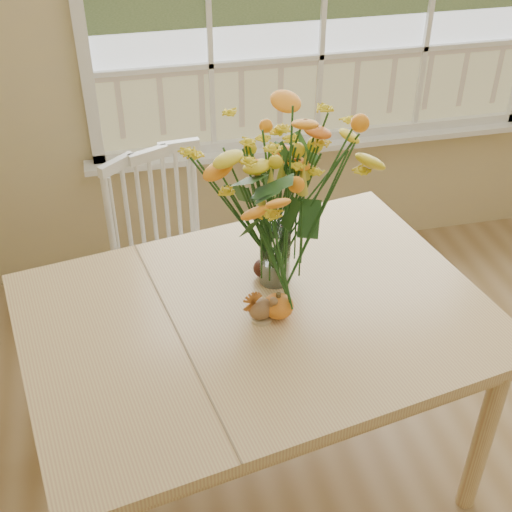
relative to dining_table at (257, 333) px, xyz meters
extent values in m
cube|color=beige|center=(0.65, 1.48, 0.62)|extent=(4.00, 0.02, 2.70)
cube|color=white|center=(0.65, 1.41, -0.04)|extent=(2.42, 0.12, 0.03)
cube|color=tan|center=(0.00, 0.00, 0.07)|extent=(1.71, 1.35, 0.04)
cube|color=tan|center=(0.00, 0.00, 0.00)|extent=(1.57, 1.21, 0.10)
cylinder|color=tan|center=(-0.75, 0.33, -0.34)|extent=(0.07, 0.07, 0.78)
cylinder|color=tan|center=(0.75, -0.33, -0.34)|extent=(0.07, 0.07, 0.78)
cylinder|color=tan|center=(0.58, 0.57, -0.34)|extent=(0.07, 0.07, 0.78)
cube|color=white|center=(-0.20, 0.72, -0.26)|extent=(0.59, 0.58, 0.05)
cube|color=white|center=(-0.27, 0.89, 0.00)|extent=(0.44, 0.22, 0.52)
cylinder|color=white|center=(-0.30, 0.50, -0.50)|extent=(0.04, 0.04, 0.45)
cylinder|color=white|center=(-0.43, 0.81, -0.50)|extent=(0.04, 0.04, 0.45)
cylinder|color=white|center=(0.03, 0.64, -0.50)|extent=(0.04, 0.04, 0.45)
cylinder|color=white|center=(-0.10, 0.95, -0.50)|extent=(0.04, 0.04, 0.45)
cylinder|color=white|center=(0.10, 0.16, 0.21)|extent=(0.11, 0.11, 0.24)
ellipsoid|color=orange|center=(0.06, -0.03, 0.13)|extent=(0.10, 0.10, 0.08)
cylinder|color=#CCB78C|center=(0.01, -0.04, 0.10)|extent=(0.07, 0.07, 0.01)
ellipsoid|color=brown|center=(0.01, -0.04, 0.14)|extent=(0.10, 0.09, 0.07)
ellipsoid|color=#38160F|center=(0.07, 0.19, 0.13)|extent=(0.07, 0.07, 0.07)
camera|label=1|loc=(-0.39, -1.71, 1.58)|focal=48.00mm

